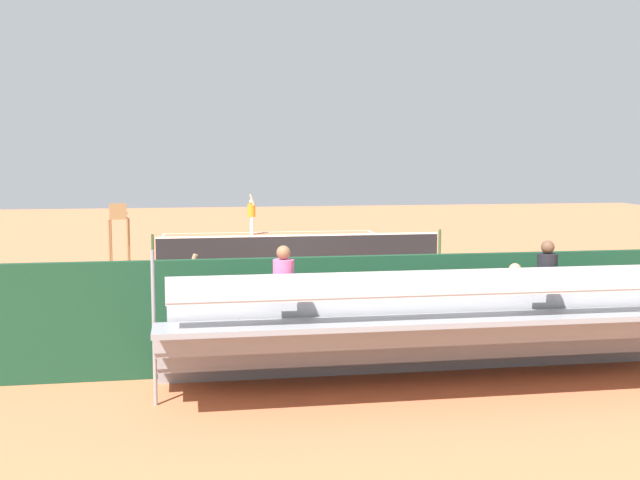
% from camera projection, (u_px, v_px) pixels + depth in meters
% --- Properties ---
extents(ground_plane, '(60.00, 60.00, 0.00)m').
position_uv_depth(ground_plane, '(301.00, 262.00, 27.84)').
color(ground_plane, '#CC7047').
extents(court_line_markings, '(10.10, 22.20, 0.01)m').
position_uv_depth(court_line_markings, '(301.00, 262.00, 27.87)').
color(court_line_markings, white).
rests_on(court_line_markings, ground).
extents(tennis_net, '(10.30, 0.10, 1.07)m').
position_uv_depth(tennis_net, '(301.00, 248.00, 27.79)').
color(tennis_net, black).
rests_on(tennis_net, ground).
extents(backdrop_wall, '(18.00, 0.16, 2.00)m').
position_uv_depth(backdrop_wall, '(416.00, 311.00, 14.02)').
color(backdrop_wall, '#194228').
rests_on(backdrop_wall, ground).
extents(bleacher_stand, '(9.06, 2.40, 2.48)m').
position_uv_depth(bleacher_stand, '(442.00, 331.00, 12.72)').
color(bleacher_stand, gray).
rests_on(bleacher_stand, ground).
extents(umpire_chair, '(0.67, 0.67, 2.14)m').
position_uv_depth(umpire_chair, '(119.00, 228.00, 26.64)').
color(umpire_chair, olive).
rests_on(umpire_chair, ground).
extents(courtside_bench, '(1.80, 0.40, 0.93)m').
position_uv_depth(courtside_bench, '(564.00, 320.00, 15.32)').
color(courtside_bench, '#33383D').
rests_on(courtside_bench, ground).
extents(equipment_bag, '(0.90, 0.36, 0.36)m').
position_uv_depth(equipment_bag, '(496.00, 344.00, 14.99)').
color(equipment_bag, '#334C8C').
rests_on(equipment_bag, ground).
extents(tennis_player, '(0.38, 0.54, 1.93)m').
position_uv_depth(tennis_player, '(252.00, 213.00, 37.27)').
color(tennis_player, white).
rests_on(tennis_player, ground).
extents(tennis_racket, '(0.34, 0.58, 0.03)m').
position_uv_depth(tennis_racket, '(236.00, 236.00, 36.81)').
color(tennis_racket, black).
rests_on(tennis_racket, ground).
extents(tennis_ball_near, '(0.07, 0.07, 0.07)m').
position_uv_depth(tennis_ball_near, '(212.00, 240.00, 34.69)').
color(tennis_ball_near, '#CCDB33').
rests_on(tennis_ball_near, ground).
extents(tennis_ball_far, '(0.07, 0.07, 0.07)m').
position_uv_depth(tennis_ball_far, '(202.00, 241.00, 34.24)').
color(tennis_ball_far, '#CCDB33').
rests_on(tennis_ball_far, ground).
extents(line_judge, '(0.42, 0.55, 1.93)m').
position_uv_depth(line_judge, '(190.00, 304.00, 14.52)').
color(line_judge, '#232328').
rests_on(line_judge, ground).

